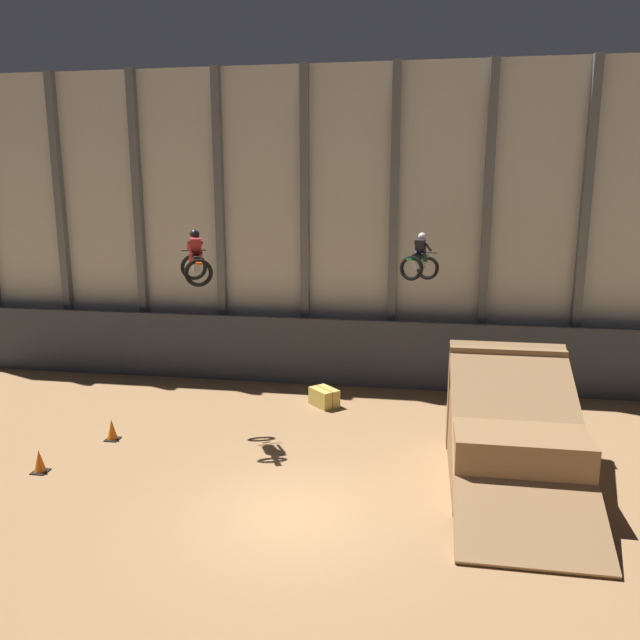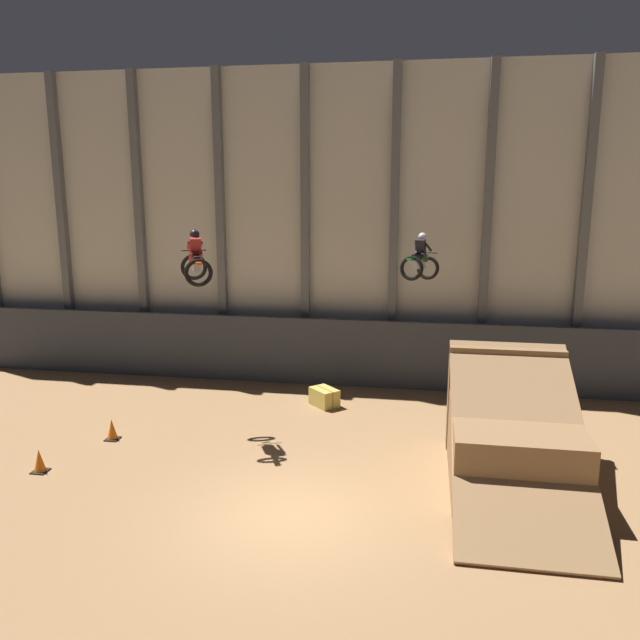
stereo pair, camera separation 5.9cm
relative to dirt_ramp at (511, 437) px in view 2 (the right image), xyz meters
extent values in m
plane|color=#9E754C|center=(-4.74, -2.66, -0.99)|extent=(60.00, 60.00, 0.00)
cube|color=beige|center=(-4.74, 7.14, 4.38)|extent=(32.00, 0.12, 10.75)
cube|color=slate|center=(-15.38, 6.94, 4.38)|extent=(0.28, 0.28, 10.75)
cube|color=slate|center=(-12.34, 6.94, 4.38)|extent=(0.28, 0.28, 10.75)
cube|color=slate|center=(-9.30, 6.94, 4.38)|extent=(0.28, 0.28, 10.75)
cube|color=slate|center=(-6.26, 6.94, 4.38)|extent=(0.28, 0.28, 10.75)
cube|color=slate|center=(-3.22, 6.94, 4.38)|extent=(0.28, 0.28, 10.75)
cube|color=slate|center=(-0.18, 6.94, 4.38)|extent=(0.28, 0.28, 10.75)
cube|color=slate|center=(2.86, 6.94, 4.38)|extent=(0.28, 0.28, 10.75)
cube|color=#383D47|center=(-4.74, 6.30, 0.18)|extent=(31.36, 0.20, 2.34)
cube|color=#966F48|center=(0.00, -0.15, -0.16)|extent=(2.81, 3.98, 1.67)
cube|color=olive|center=(0.00, 1.59, 0.39)|extent=(2.87, 0.50, 2.78)
cube|color=#9E754C|center=(0.00, -1.00, 0.39)|extent=(2.87, 5.77, 2.96)
torus|color=black|center=(-8.48, 2.08, 3.60)|extent=(0.71, 0.43, 0.73)
torus|color=black|center=(-7.88, 0.81, 3.62)|extent=(0.71, 0.43, 0.73)
cube|color=#B7B7BC|center=(-8.16, 1.40, 3.73)|extent=(0.39, 0.55, 0.29)
cube|color=#E54C19|center=(-8.23, 1.56, 3.93)|extent=(0.37, 0.49, 0.25)
cube|color=black|center=(-8.06, 1.20, 3.95)|extent=(0.39, 0.58, 0.13)
cube|color=#E54C19|center=(-7.83, 0.73, 3.88)|extent=(0.28, 0.39, 0.07)
cylinder|color=#B7B7BC|center=(-8.41, 1.92, 3.84)|extent=(0.17, 0.26, 0.53)
cylinder|color=black|center=(-8.39, 1.88, 4.08)|extent=(0.61, 0.33, 0.04)
cube|color=maroon|center=(-8.15, 1.38, 4.23)|extent=(0.39, 0.41, 0.53)
sphere|color=black|center=(-8.19, 1.48, 4.55)|extent=(0.35, 0.35, 0.26)
cylinder|color=maroon|center=(-8.28, 1.38, 3.97)|extent=(0.27, 0.41, 0.34)
cylinder|color=maroon|center=(-8.06, 1.48, 3.97)|extent=(0.27, 0.41, 0.34)
cylinder|color=maroon|center=(-8.40, 1.53, 4.25)|extent=(0.29, 0.50, 0.26)
cylinder|color=maroon|center=(-8.11, 1.67, 4.25)|extent=(0.29, 0.50, 0.26)
torus|color=black|center=(-2.05, 5.32, 3.30)|extent=(0.75, 0.43, 0.74)
torus|color=black|center=(-2.53, 4.01, 3.44)|extent=(0.75, 0.43, 0.74)
cube|color=#B7B7BC|center=(-2.30, 4.63, 3.50)|extent=(0.36, 0.58, 0.33)
cube|color=green|center=(-2.24, 4.81, 3.68)|extent=(0.35, 0.50, 0.28)
cube|color=black|center=(-2.37, 4.43, 3.74)|extent=(0.35, 0.59, 0.18)
cube|color=green|center=(-2.55, 3.94, 3.71)|extent=(0.26, 0.39, 0.10)
cylinder|color=#B7B7BC|center=(-2.10, 5.17, 3.56)|extent=(0.16, 0.31, 0.51)
cylinder|color=black|center=(-2.11, 5.16, 3.80)|extent=(0.65, 0.19, 0.04)
cube|color=black|center=(-2.30, 4.65, 4.00)|extent=(0.36, 0.36, 0.53)
sphere|color=silver|center=(-2.25, 4.77, 4.30)|extent=(0.34, 0.36, 0.29)
cylinder|color=black|center=(-2.40, 4.72, 3.73)|extent=(0.24, 0.40, 0.36)
cylinder|color=black|center=(-2.17, 4.64, 3.73)|extent=(0.24, 0.40, 0.36)
cylinder|color=black|center=(-2.36, 4.93, 3.99)|extent=(0.25, 0.50, 0.30)
cylinder|color=black|center=(-2.06, 4.82, 3.99)|extent=(0.25, 0.50, 0.30)
cube|color=black|center=(-10.42, 0.50, -0.98)|extent=(0.36, 0.36, 0.03)
cone|color=orange|center=(-10.42, 0.50, -0.69)|extent=(0.28, 0.28, 0.55)
cube|color=black|center=(-11.19, -1.64, -0.98)|extent=(0.36, 0.36, 0.03)
cone|color=orange|center=(-11.19, -1.64, -0.69)|extent=(0.28, 0.28, 0.55)
cube|color=#CCB751|center=(-5.13, 4.13, -0.71)|extent=(1.06, 1.06, 0.56)
cube|color=#996623|center=(-5.13, 4.13, -0.71)|extent=(0.67, 0.68, 0.57)
camera|label=1|loc=(-2.19, -14.34, 5.78)|focal=35.00mm
camera|label=2|loc=(-2.14, -14.33, 5.78)|focal=35.00mm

